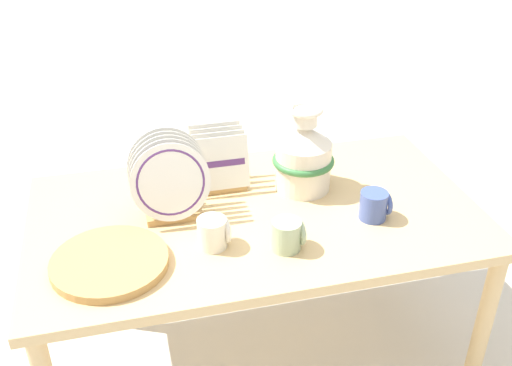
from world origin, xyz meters
The scene contains 9 objects.
ground_plane centered at (0.00, 0.00, 0.00)m, with size 14.00×14.00×0.00m, color beige.
display_table centered at (0.00, 0.00, 0.58)m, with size 1.49×0.84×0.64m.
ceramic_vase centered at (0.20, 0.11, 0.77)m, with size 0.22×0.22×0.31m.
dish_rack_round_plates centered at (-0.27, 0.05, 0.77)m, with size 0.25×0.18×0.27m.
dish_rack_square_plates centered at (-0.08, 0.20, 0.72)m, with size 0.19×0.17×0.21m.
wicker_charger_stack centered at (-0.48, -0.18, 0.66)m, with size 0.34×0.34×0.03m.
mug_cobalt_glaze centered at (0.37, -0.13, 0.69)m, with size 0.10×0.09×0.10m.
mug_cream_glaze centered at (-0.17, -0.15, 0.69)m, with size 0.10×0.09×0.10m.
mug_sage_glaze centered at (0.04, -0.22, 0.69)m, with size 0.10×0.09×0.10m.
Camera 1 is at (-0.41, -1.62, 1.74)m, focal length 42.00 mm.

